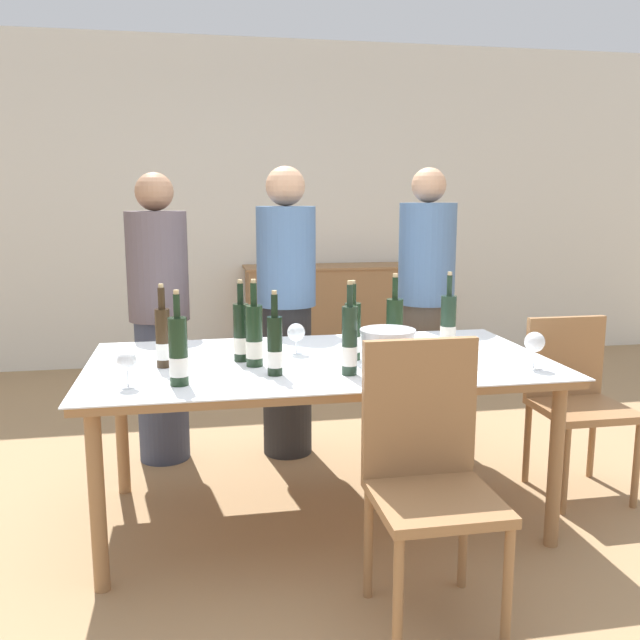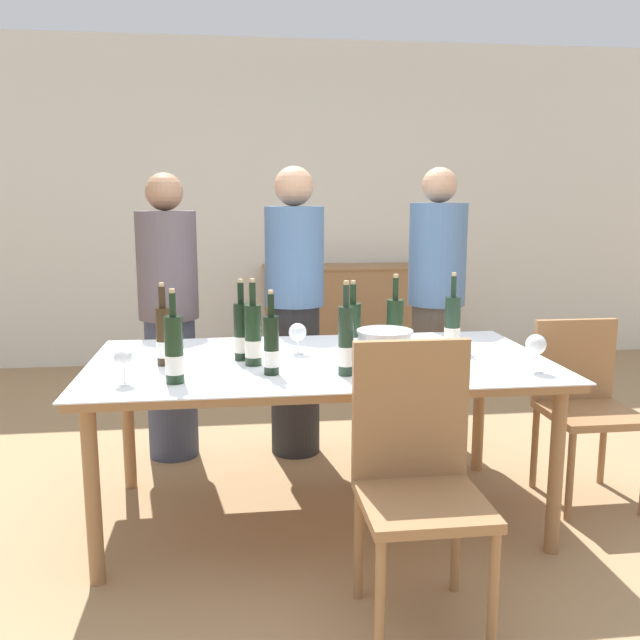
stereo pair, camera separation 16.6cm
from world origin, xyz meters
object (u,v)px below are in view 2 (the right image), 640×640
object	(u,v)px
chair_right_end	(583,396)
wine_glass_0	(124,359)
wine_bottle_1	(174,351)
person_guest_right	(436,310)
wine_glass_1	(298,333)
person_host	(169,318)
wine_glass_2	(536,346)
dining_table	(320,372)
ice_bucket	(384,350)
wine_bottle_7	(163,337)
wine_bottle_8	(241,332)
wine_bottle_3	(346,342)
chair_near_front	(417,465)
wine_bottle_0	(452,324)
wine_bottle_5	(253,336)
sideboard_cabinet	(351,316)
wine_bottle_4	(395,331)
wine_bottle_2	(353,333)
person_guest_left	(295,313)
wine_bottle_6	(271,346)

from	to	relation	value
chair_right_end	wine_glass_0	bearing A→B (deg)	-169.49
wine_bottle_1	person_guest_right	size ratio (longest dim) A/B	0.23
wine_glass_1	person_host	xyz separation A→B (m)	(-0.65, 0.74, -0.05)
wine_glass_0	wine_glass_2	size ratio (longest dim) A/B	0.91
dining_table	person_host	size ratio (longest dim) A/B	1.27
ice_bucket	wine_bottle_1	xyz separation A→B (m)	(-0.84, -0.04, 0.03)
wine_bottle_1	wine_bottle_7	world-z (taller)	wine_bottle_1
wine_bottle_8	wine_bottle_3	bearing A→B (deg)	-37.41
wine_glass_1	wine_bottle_1	bearing A→B (deg)	-139.74
wine_glass_1	person_guest_right	world-z (taller)	person_guest_right
chair_near_front	person_host	world-z (taller)	person_host
wine_bottle_0	wine_bottle_8	world-z (taller)	wine_bottle_0
wine_bottle_5	sideboard_cabinet	bearing A→B (deg)	72.27
wine_bottle_5	wine_bottle_4	bearing A→B (deg)	1.42
wine_bottle_8	ice_bucket	bearing A→B (deg)	-28.53
wine_glass_0	wine_glass_1	size ratio (longest dim) A/B	1.01
wine_glass_0	chair_right_end	bearing A→B (deg)	10.51
wine_bottle_1	person_host	world-z (taller)	person_host
wine_bottle_8	wine_glass_0	bearing A→B (deg)	-142.46
wine_bottle_3	wine_glass_2	xyz separation A→B (m)	(0.79, -0.05, -0.02)
wine_bottle_0	wine_bottle_2	bearing A→B (deg)	-163.10
wine_glass_0	wine_glass_1	xyz separation A→B (m)	(0.72, 0.44, -0.00)
wine_bottle_5	person_host	size ratio (longest dim) A/B	0.23
chair_right_end	wine_bottle_4	bearing A→B (deg)	-172.50
person_host	wine_bottle_4	bearing A→B (deg)	-40.80
wine_bottle_1	wine_bottle_8	size ratio (longest dim) A/B	1.02
wine_glass_0	person_guest_right	xyz separation A→B (m)	(1.60, 1.17, -0.03)
wine_bottle_3	wine_bottle_4	xyz separation A→B (m)	(0.26, 0.23, -0.01)
wine_bottle_2	wine_bottle_4	size ratio (longest dim) A/B	0.93
wine_bottle_1	person_guest_right	bearing A→B (deg)	39.85
person_guest_left	person_guest_right	distance (m)	0.83
wine_bottle_8	person_guest_left	size ratio (longest dim) A/B	0.22
wine_bottle_1	wine_bottle_6	distance (m)	0.39
wine_glass_1	ice_bucket	bearing A→B (deg)	-51.81
wine_bottle_2	wine_bottle_8	distance (m)	0.49
wine_glass_2	chair_near_front	distance (m)	0.82
chair_near_front	wine_bottle_8	bearing A→B (deg)	126.25
wine_bottle_1	wine_bottle_4	distance (m)	0.98
ice_bucket	wine_bottle_6	world-z (taller)	wine_bottle_6
wine_bottle_8	chair_right_end	bearing A→B (deg)	1.43
wine_bottle_6	person_guest_right	distance (m)	1.50
sideboard_cabinet	wine_bottle_5	bearing A→B (deg)	-107.73
wine_glass_2	chair_near_front	world-z (taller)	chair_near_front
person_guest_left	ice_bucket	bearing A→B (deg)	-76.46
wine_bottle_0	wine_bottle_8	size ratio (longest dim) A/B	1.01
sideboard_cabinet	wine_bottle_0	bearing A→B (deg)	-89.74
wine_bottle_7	wine_bottle_5	bearing A→B (deg)	-7.51
dining_table	person_guest_right	xyz separation A→B (m)	(0.79, 0.86, 0.13)
wine_glass_0	wine_bottle_6	bearing A→B (deg)	8.02
wine_bottle_5	wine_glass_1	xyz separation A→B (m)	(0.21, 0.20, -0.03)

